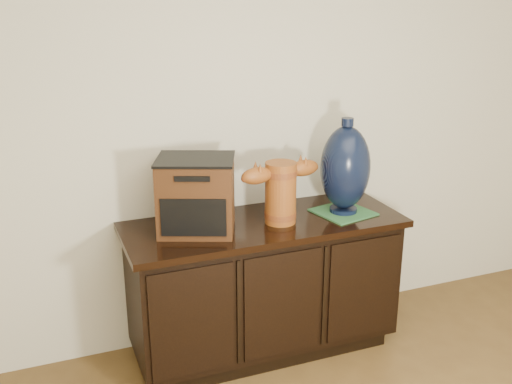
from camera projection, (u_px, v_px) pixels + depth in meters
name	position (u px, v px, depth m)	size (l,w,h in m)	color
sideboard	(264.00, 285.00, 3.22)	(1.46, 0.56, 0.75)	black
terracotta_vessel	(281.00, 189.00, 3.04)	(0.45, 0.19, 0.32)	#9D521C
tv_radio	(196.00, 195.00, 2.93)	(0.46, 0.42, 0.37)	#412310
green_mat	(343.00, 212.00, 3.22)	(0.27, 0.27, 0.01)	#2D6436
lamp_base	(345.00, 168.00, 3.14)	(0.31, 0.31, 0.51)	black
spray_can	(274.00, 197.00, 3.18)	(0.07, 0.07, 0.20)	#550E12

